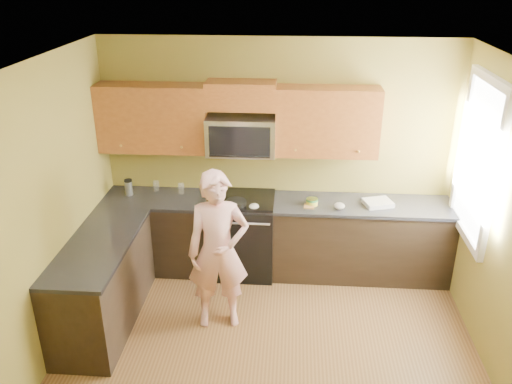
# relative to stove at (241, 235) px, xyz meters

# --- Properties ---
(floor) EXTENTS (4.00, 4.00, 0.00)m
(floor) POSITION_rel_stove_xyz_m (0.40, -1.68, -0.47)
(floor) COLOR brown
(floor) RESTS_ON ground
(ceiling) EXTENTS (4.00, 4.00, 0.00)m
(ceiling) POSITION_rel_stove_xyz_m (0.40, -1.68, 2.23)
(ceiling) COLOR white
(ceiling) RESTS_ON ground
(wall_back) EXTENTS (4.00, 0.00, 4.00)m
(wall_back) POSITION_rel_stove_xyz_m (0.40, 0.32, 0.88)
(wall_back) COLOR olive
(wall_back) RESTS_ON ground
(wall_left) EXTENTS (0.00, 4.00, 4.00)m
(wall_left) POSITION_rel_stove_xyz_m (-1.60, -1.68, 0.88)
(wall_left) COLOR olive
(wall_left) RESTS_ON ground
(cabinet_back_run) EXTENTS (4.00, 0.60, 0.88)m
(cabinet_back_run) POSITION_rel_stove_xyz_m (0.40, 0.02, -0.03)
(cabinet_back_run) COLOR black
(cabinet_back_run) RESTS_ON floor
(cabinet_left_run) EXTENTS (0.60, 1.60, 0.88)m
(cabinet_left_run) POSITION_rel_stove_xyz_m (-1.30, -1.08, -0.03)
(cabinet_left_run) COLOR black
(cabinet_left_run) RESTS_ON floor
(countertop_back) EXTENTS (4.00, 0.62, 0.04)m
(countertop_back) POSITION_rel_stove_xyz_m (0.40, 0.01, 0.43)
(countertop_back) COLOR black
(countertop_back) RESTS_ON cabinet_back_run
(countertop_left) EXTENTS (0.62, 1.60, 0.04)m
(countertop_left) POSITION_rel_stove_xyz_m (-1.29, -1.08, 0.43)
(countertop_left) COLOR black
(countertop_left) RESTS_ON cabinet_left_run
(stove) EXTENTS (0.76, 0.65, 0.95)m
(stove) POSITION_rel_stove_xyz_m (0.00, 0.00, 0.00)
(stove) COLOR black
(stove) RESTS_ON floor
(microwave) EXTENTS (0.76, 0.40, 0.42)m
(microwave) POSITION_rel_stove_xyz_m (0.00, 0.12, 0.97)
(microwave) COLOR silver
(microwave) RESTS_ON wall_back
(upper_cab_left) EXTENTS (1.22, 0.33, 0.75)m
(upper_cab_left) POSITION_rel_stove_xyz_m (-0.99, 0.16, 0.97)
(upper_cab_left) COLOR brown
(upper_cab_left) RESTS_ON wall_back
(upper_cab_right) EXTENTS (1.12, 0.33, 0.75)m
(upper_cab_right) POSITION_rel_stove_xyz_m (0.94, 0.16, 0.97)
(upper_cab_right) COLOR brown
(upper_cab_right) RESTS_ON wall_back
(upper_cab_over_mw) EXTENTS (0.76, 0.33, 0.30)m
(upper_cab_over_mw) POSITION_rel_stove_xyz_m (0.00, 0.16, 1.62)
(upper_cab_over_mw) COLOR brown
(upper_cab_over_mw) RESTS_ON wall_back
(window) EXTENTS (0.06, 1.06, 1.66)m
(window) POSITION_rel_stove_xyz_m (2.38, -0.48, 1.17)
(window) COLOR white
(window) RESTS_ON wall_right
(woman) EXTENTS (0.67, 0.50, 1.66)m
(woman) POSITION_rel_stove_xyz_m (-0.12, -1.00, 0.35)
(woman) COLOR #F97C81
(woman) RESTS_ON floor
(frying_pan) EXTENTS (0.31, 0.45, 0.05)m
(frying_pan) POSITION_rel_stove_xyz_m (-0.04, -0.18, 0.47)
(frying_pan) COLOR black
(frying_pan) RESTS_ON stove
(butter_tub) EXTENTS (0.17, 0.17, 0.10)m
(butter_tub) POSITION_rel_stove_xyz_m (0.81, -0.06, 0.45)
(butter_tub) COLOR #FFF243
(butter_tub) RESTS_ON countertop_back
(toast_slice) EXTENTS (0.12, 0.12, 0.01)m
(toast_slice) POSITION_rel_stove_xyz_m (0.77, -0.11, 0.45)
(toast_slice) COLOR #B27F47
(toast_slice) RESTS_ON countertop_back
(napkin_a) EXTENTS (0.12, 0.13, 0.06)m
(napkin_a) POSITION_rel_stove_xyz_m (0.17, -0.21, 0.48)
(napkin_a) COLOR silver
(napkin_a) RESTS_ON countertop_back
(napkin_b) EXTENTS (0.13, 0.14, 0.07)m
(napkin_b) POSITION_rel_stove_xyz_m (1.11, -0.13, 0.48)
(napkin_b) COLOR silver
(napkin_b) RESTS_ON countertop_back
(dish_towel) EXTENTS (0.36, 0.32, 0.05)m
(dish_towel) POSITION_rel_stove_xyz_m (1.54, -0.00, 0.47)
(dish_towel) COLOR white
(dish_towel) RESTS_ON countertop_back
(travel_mug) EXTENTS (0.10, 0.10, 0.19)m
(travel_mug) POSITION_rel_stove_xyz_m (-1.32, 0.06, 0.45)
(travel_mug) COLOR silver
(travel_mug) RESTS_ON countertop_back
(glass_a) EXTENTS (0.08, 0.08, 0.12)m
(glass_a) POSITION_rel_stove_xyz_m (-0.72, 0.15, 0.51)
(glass_a) COLOR silver
(glass_a) RESTS_ON countertop_back
(glass_b) EXTENTS (0.07, 0.07, 0.12)m
(glass_b) POSITION_rel_stove_xyz_m (-1.03, 0.21, 0.51)
(glass_b) COLOR silver
(glass_b) RESTS_ON countertop_back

